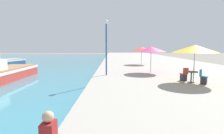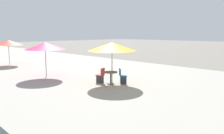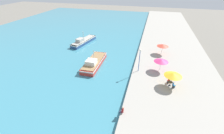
{
  "view_description": "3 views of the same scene",
  "coord_description": "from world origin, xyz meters",
  "views": [
    {
      "loc": [
        1.54,
        4.37,
        3.03
      ],
      "look_at": [
        1.5,
        17.74,
        1.53
      ],
      "focal_mm": 28.0,
      "sensor_mm": 36.0,
      "label": 1
    },
    {
      "loc": [
        -2.2,
        6.68,
        3.73
      ],
      "look_at": [
        6.91,
        15.71,
        1.73
      ],
      "focal_mm": 35.0,
      "sensor_mm": 36.0,
      "label": 2
    },
    {
      "loc": [
        2.59,
        -6.31,
        16.42
      ],
      "look_at": [
        -4.0,
        18.0,
        1.33
      ],
      "focal_mm": 24.0,
      "sensor_mm": 36.0,
      "label": 3
    }
  ],
  "objects": [
    {
      "name": "water_basin",
      "position": [
        -28.0,
        37.0,
        0.02
      ],
      "size": [
        56.0,
        90.0,
        0.04
      ],
      "color": "teal",
      "rests_on": "ground_plane"
    },
    {
      "name": "quay_promenade",
      "position": [
        8.0,
        37.0,
        0.36
      ],
      "size": [
        16.0,
        90.0,
        0.73
      ],
      "color": "#A39E93",
      "rests_on": "ground_plane"
    },
    {
      "name": "fishing_boat_near",
      "position": [
        -8.51,
        19.79,
        0.74
      ],
      "size": [
        3.04,
        9.12,
        3.53
      ],
      "rotation": [
        0.0,
        0.0,
        0.01
      ],
      "color": "red",
      "rests_on": "water_basin"
    },
    {
      "name": "fishing_boat_mid",
      "position": [
        -15.97,
        30.84,
        0.72
      ],
      "size": [
        4.1,
        9.87,
        3.42
      ],
      "rotation": [
        0.0,
        0.0,
        -0.2
      ],
      "color": "navy",
      "rests_on": "water_basin"
    },
    {
      "name": "cafe_umbrella_pink",
      "position": [
        6.91,
        15.71,
        2.94
      ],
      "size": [
        2.86,
        2.86,
        2.47
      ],
      "color": "#B7B7B7",
      "rests_on": "quay_promenade"
    },
    {
      "name": "cafe_umbrella_white",
      "position": [
        5.1,
        20.29,
        2.86
      ],
      "size": [
        2.7,
        2.7,
        2.38
      ],
      "color": "#B7B7B7",
      "rests_on": "quay_promenade"
    },
    {
      "name": "cafe_umbrella_striped",
      "position": [
        5.55,
        28.12,
        2.85
      ],
      "size": [
        2.67,
        2.67,
        2.36
      ],
      "color": "#B7B7B7",
      "rests_on": "quay_promenade"
    },
    {
      "name": "cafe_table",
      "position": [
        6.72,
        15.64,
        1.26
      ],
      "size": [
        0.8,
        0.8,
        0.74
      ],
      "color": "#333338",
      "rests_on": "quay_promenade"
    },
    {
      "name": "cafe_chair_left",
      "position": [
        7.29,
        15.18,
        1.05
      ],
      "size": [
        0.59,
        0.58,
        0.91
      ],
      "rotation": [
        0.0,
        0.0,
        4.03
      ],
      "color": "#2D2D33",
      "rests_on": "quay_promenade"
    },
    {
      "name": "cafe_chair_right",
      "position": [
        6.53,
        16.33,
        1.05
      ],
      "size": [
        0.5,
        0.52,
        0.91
      ],
      "rotation": [
        0.0,
        0.0,
        0.28
      ],
      "color": "#2D2D33",
      "rests_on": "quay_promenade"
    },
    {
      "name": "person_at_quay",
      "position": [
        0.21,
        7.74,
        1.18
      ],
      "size": [
        0.56,
        0.36,
        1.04
      ],
      "color": "#333D5B",
      "rests_on": "quay_promenade"
    },
    {
      "name": "lamppost",
      "position": [
        1.06,
        18.94,
        3.82
      ],
      "size": [
        0.36,
        0.36,
        4.56
      ],
      "color": "#28519E",
      "rests_on": "quay_promenade"
    }
  ]
}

